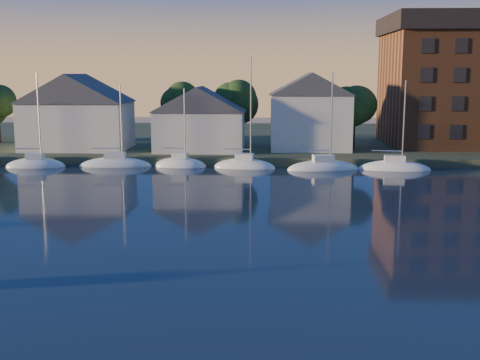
{
  "coord_description": "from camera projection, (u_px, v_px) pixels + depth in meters",
  "views": [
    {
      "loc": [
        2.3,
        -18.78,
        10.66
      ],
      "look_at": [
        0.56,
        22.0,
        3.42
      ],
      "focal_mm": 45.0,
      "sensor_mm": 36.0,
      "label": 1
    }
  ],
  "objects": [
    {
      "name": "shoreline_land",
      "position": [
        251.0,
        143.0,
        94.21
      ],
      "size": [
        160.0,
        50.0,
        2.0
      ],
      "primitive_type": "cube",
      "color": "#333C23",
      "rests_on": "ground"
    },
    {
      "name": "wooden_dock",
      "position": [
        246.0,
        164.0,
        71.59
      ],
      "size": [
        120.0,
        3.0,
        1.0
      ],
      "primitive_type": "cube",
      "color": "brown",
      "rests_on": "ground"
    },
    {
      "name": "clubhouse_west",
      "position": [
        77.0,
        111.0,
        77.37
      ],
      "size": [
        13.65,
        9.45,
        9.64
      ],
      "color": "silver",
      "rests_on": "shoreline_land"
    },
    {
      "name": "clubhouse_centre",
      "position": [
        200.0,
        118.0,
        75.86
      ],
      "size": [
        11.55,
        8.4,
        8.08
      ],
      "color": "silver",
      "rests_on": "shoreline_land"
    },
    {
      "name": "clubhouse_east",
      "position": [
        310.0,
        110.0,
        77.09
      ],
      "size": [
        10.5,
        8.4,
        9.8
      ],
      "color": "silver",
      "rests_on": "shoreline_land"
    },
    {
      "name": "tree_line",
      "position": [
        264.0,
        100.0,
        81.07
      ],
      "size": [
        93.4,
        5.4,
        8.9
      ],
      "color": "#342318",
      "rests_on": "shoreline_land"
    },
    {
      "name": "moored_fleet",
      "position": [
        141.0,
        167.0,
        69.12
      ],
      "size": [
        63.5,
        2.4,
        12.05
      ],
      "color": "white",
      "rests_on": "ground"
    }
  ]
}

